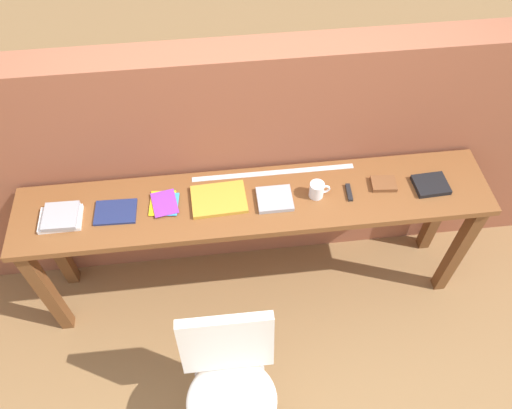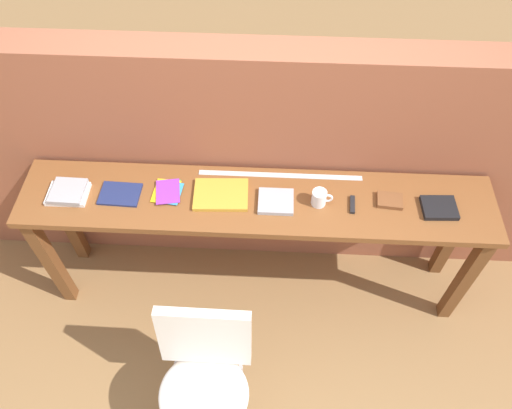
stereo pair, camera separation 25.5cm
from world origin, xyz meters
TOP-DOWN VIEW (x-y plane):
  - ground_plane at (0.00, 0.00)m, footprint 40.00×40.00m
  - brick_wall_back at (0.00, 0.64)m, footprint 6.00×0.20m
  - sideboard at (0.00, 0.30)m, footprint 2.50×0.44m
  - chair_white_moulded at (-0.21, -0.51)m, footprint 0.44×0.46m
  - book_stack_leftmost at (-0.98, 0.28)m, footprint 0.21×0.17m
  - magazine_cycling at (-0.72, 0.29)m, footprint 0.21×0.16m
  - pamphlet_pile_colourful at (-0.47, 0.32)m, footprint 0.16×0.18m
  - book_open_centre at (-0.19, 0.31)m, footprint 0.29×0.22m
  - book_grey_hardcover at (0.10, 0.28)m, footprint 0.18×0.16m
  - mug at (0.32, 0.29)m, footprint 0.11×0.08m
  - multitool_folded at (0.50, 0.28)m, footprint 0.03×0.11m
  - leather_journal_brown at (0.69, 0.32)m, footprint 0.14×0.11m
  - book_repair_rightmost at (0.94, 0.28)m, footprint 0.18×0.15m
  - ruler_metal_back_edge at (0.12, 0.47)m, footprint 0.88×0.03m

SIDE VIEW (x-z plane):
  - ground_plane at x=0.00m, z-range 0.00..0.00m
  - chair_white_moulded at x=-0.21m, z-range 0.08..0.97m
  - sideboard at x=0.00m, z-range 0.30..1.18m
  - brick_wall_back at x=0.00m, z-range 0.00..1.56m
  - ruler_metal_back_edge at x=0.12m, z-range 0.88..0.88m
  - magazine_cycling at x=-0.72m, z-range 0.88..0.89m
  - pamphlet_pile_colourful at x=-0.47m, z-range 0.88..0.90m
  - multitool_folded at x=0.50m, z-range 0.88..0.90m
  - book_open_centre at x=-0.19m, z-range 0.88..0.90m
  - leather_journal_brown at x=0.69m, z-range 0.88..0.90m
  - book_grey_hardcover at x=0.10m, z-range 0.88..0.90m
  - book_repair_rightmost at x=0.94m, z-range 0.88..0.91m
  - book_stack_leftmost at x=-0.98m, z-range 0.88..0.92m
  - mug at x=0.32m, z-range 0.88..0.97m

